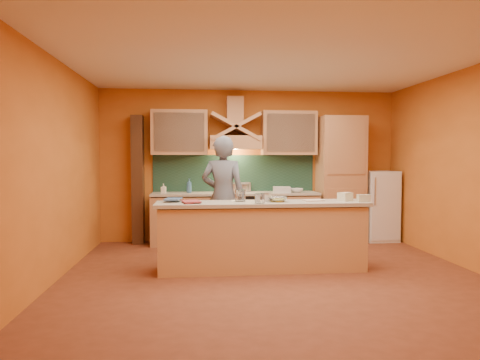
{
  "coord_description": "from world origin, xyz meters",
  "views": [
    {
      "loc": [
        -0.98,
        -5.47,
        1.55
      ],
      "look_at": [
        -0.35,
        0.9,
        1.21
      ],
      "focal_mm": 32.0,
      "sensor_mm": 36.0,
      "label": 1
    }
  ],
  "objects": [
    {
      "name": "floor",
      "position": [
        0.0,
        0.0,
        0.0
      ],
      "size": [
        5.5,
        5.0,
        0.01
      ],
      "primitive_type": "cube",
      "color": "brown",
      "rests_on": "ground"
    },
    {
      "name": "ceiling",
      "position": [
        0.0,
        0.0,
        2.8
      ],
      "size": [
        5.5,
        5.0,
        0.01
      ],
      "primitive_type": "cube",
      "color": "white",
      "rests_on": "wall_back"
    },
    {
      "name": "wall_back",
      "position": [
        0.0,
        2.5,
        1.4
      ],
      "size": [
        5.5,
        0.02,
        2.8
      ],
      "primitive_type": "cube",
      "color": "orange",
      "rests_on": "floor"
    },
    {
      "name": "wall_front",
      "position": [
        0.0,
        -2.5,
        1.4
      ],
      "size": [
        5.5,
        0.02,
        2.8
      ],
      "primitive_type": "cube",
      "color": "orange",
      "rests_on": "floor"
    },
    {
      "name": "wall_left",
      "position": [
        -2.75,
        0.0,
        1.4
      ],
      "size": [
        0.02,
        5.0,
        2.8
      ],
      "primitive_type": "cube",
      "color": "orange",
      "rests_on": "floor"
    },
    {
      "name": "wall_right",
      "position": [
        2.75,
        0.0,
        1.4
      ],
      "size": [
        0.02,
        5.0,
        2.8
      ],
      "primitive_type": "cube",
      "color": "orange",
      "rests_on": "floor"
    },
    {
      "name": "base_cabinet_left",
      "position": [
        -1.25,
        2.2,
        0.43
      ],
      "size": [
        1.1,
        0.6,
        0.86
      ],
      "primitive_type": "cube",
      "color": "tan",
      "rests_on": "floor"
    },
    {
      "name": "base_cabinet_right",
      "position": [
        0.65,
        2.2,
        0.43
      ],
      "size": [
        1.1,
        0.6,
        0.86
      ],
      "primitive_type": "cube",
      "color": "tan",
      "rests_on": "floor"
    },
    {
      "name": "counter_top",
      "position": [
        -0.3,
        2.2,
        0.9
      ],
      "size": [
        3.0,
        0.62,
        0.04
      ],
      "primitive_type": "cube",
      "color": "#B8AF9C",
      "rests_on": "base_cabinet_left"
    },
    {
      "name": "stove",
      "position": [
        -0.3,
        2.2,
        0.45
      ],
      "size": [
        0.6,
        0.58,
        0.9
      ],
      "primitive_type": "cube",
      "color": "black",
      "rests_on": "floor"
    },
    {
      "name": "backsplash",
      "position": [
        -0.3,
        2.48,
        1.25
      ],
      "size": [
        3.0,
        0.03,
        0.7
      ],
      "primitive_type": "cube",
      "color": "#18362B",
      "rests_on": "wall_back"
    },
    {
      "name": "range_hood",
      "position": [
        -0.3,
        2.25,
        1.82
      ],
      "size": [
        0.92,
        0.5,
        0.24
      ],
      "primitive_type": "cube",
      "color": "tan",
      "rests_on": "wall_back"
    },
    {
      "name": "hood_chimney",
      "position": [
        -0.3,
        2.35,
        2.4
      ],
      "size": [
        0.3,
        0.3,
        0.5
      ],
      "primitive_type": "cube",
      "color": "tan",
      "rests_on": "wall_back"
    },
    {
      "name": "upper_cabinet_left",
      "position": [
        -1.3,
        2.33,
        2.0
      ],
      "size": [
        1.0,
        0.35,
        0.8
      ],
      "primitive_type": "cube",
      "color": "tan",
      "rests_on": "wall_back"
    },
    {
      "name": "upper_cabinet_right",
      "position": [
        0.7,
        2.33,
        2.0
      ],
      "size": [
        1.0,
        0.35,
        0.8
      ],
      "primitive_type": "cube",
      "color": "tan",
      "rests_on": "wall_back"
    },
    {
      "name": "pantry_column",
      "position": [
        1.65,
        2.2,
        1.15
      ],
      "size": [
        0.8,
        0.6,
        2.3
      ],
      "primitive_type": "cube",
      "color": "tan",
      "rests_on": "floor"
    },
    {
      "name": "fridge",
      "position": [
        2.4,
        2.2,
        0.65
      ],
      "size": [
        0.58,
        0.6,
        1.3
      ],
      "primitive_type": "cube",
      "color": "white",
      "rests_on": "floor"
    },
    {
      "name": "trim_column_left",
      "position": [
        -2.05,
        2.35,
        1.15
      ],
      "size": [
        0.2,
        0.3,
        2.3
      ],
      "primitive_type": "cube",
      "color": "#472816",
      "rests_on": "floor"
    },
    {
      "name": "island_body",
      "position": [
        -0.1,
        0.3,
        0.44
      ],
      "size": [
        2.8,
        0.55,
        0.88
      ],
      "primitive_type": "cube",
      "color": "#E1AE73",
      "rests_on": "floor"
    },
    {
      "name": "island_top",
      "position": [
        -0.1,
        0.3,
        0.92
      ],
      "size": [
        2.9,
        0.62,
        0.05
      ],
      "primitive_type": "cube",
      "color": "#B8AF9C",
      "rests_on": "island_body"
    },
    {
      "name": "person",
      "position": [
        -0.59,
        1.11,
        0.94
      ],
      "size": [
        0.78,
        0.61,
        1.88
      ],
      "primitive_type": "imported",
      "rotation": [
        0.0,
        0.0,
        2.88
      ],
      "color": "slate",
      "rests_on": "floor"
    },
    {
      "name": "pot_large",
      "position": [
        -0.38,
        2.24,
        0.98
      ],
      "size": [
        0.26,
        0.26,
        0.16
      ],
      "primitive_type": "cylinder",
      "rotation": [
        0.0,
        0.0,
        -0.14
      ],
      "color": "#AFB0B6",
      "rests_on": "stove"
    },
    {
      "name": "pot_small",
      "position": [
        -0.13,
        2.33,
        0.97
      ],
      "size": [
        0.18,
        0.18,
        0.15
      ],
      "primitive_type": "cylinder",
      "rotation": [
        0.0,
        0.0,
        -0.03
      ],
      "color": "silver",
      "rests_on": "stove"
    },
    {
      "name": "soap_bottle_a",
      "position": [
        -1.58,
        2.14,
        1.01
      ],
      "size": [
        0.09,
        0.09,
        0.17
      ],
      "primitive_type": "imported",
      "rotation": [
        0.0,
        0.0,
        -0.23
      ],
      "color": "white",
      "rests_on": "counter_top"
    },
    {
      "name": "soap_bottle_b",
      "position": [
        -1.13,
        2.22,
        1.05
      ],
      "size": [
        0.14,
        0.14,
        0.26
      ],
      "primitive_type": "imported",
      "rotation": [
        0.0,
        0.0,
        0.56
      ],
      "color": "#366495",
      "rests_on": "counter_top"
    },
    {
      "name": "bowl_back",
      "position": [
        0.81,
        2.13,
        0.96
      ],
      "size": [
        0.3,
        0.3,
        0.07
      ],
      "primitive_type": "imported",
      "rotation": [
        0.0,
        0.0,
        0.42
      ],
      "color": "silver",
      "rests_on": "counter_top"
    },
    {
      "name": "dish_rack",
      "position": [
        0.52,
        2.06,
        0.97
      ],
      "size": [
        0.32,
        0.27,
        0.11
      ],
      "primitive_type": "cube",
      "rotation": [
        0.0,
        0.0,
        -0.11
      ],
      "color": "silver",
      "rests_on": "counter_top"
    },
    {
      "name": "book_lower",
      "position": [
        -1.18,
        0.23,
        0.96
      ],
      "size": [
        0.29,
        0.35,
        0.03
      ],
      "primitive_type": "imported",
      "rotation": [
        0.0,
        0.0,
        0.2
      ],
      "color": "#A73B41",
      "rests_on": "island_top"
    },
    {
      "name": "book_upper",
      "position": [
        -1.42,
        0.44,
        0.98
      ],
      "size": [
        0.25,
        0.32,
        0.02
      ],
      "primitive_type": "imported",
      "rotation": [
        0.0,
        0.0,
        -0.14
      ],
      "color": "#405F8E",
      "rests_on": "island_top"
    },
    {
      "name": "jar_large",
      "position": [
        -0.39,
        0.39,
        1.03
      ],
      "size": [
        0.18,
        0.18,
        0.16
      ],
      "primitive_type": "cylinder",
      "rotation": [
        0.0,
        0.0,
        -0.24
      ],
      "color": "silver",
      "rests_on": "island_top"
    },
    {
      "name": "jar_small",
      "position": [
        -0.16,
        0.13,
        1.01
      ],
      "size": [
        0.15,
        0.15,
        0.13
      ],
      "primitive_type": "cylinder",
      "rotation": [
        0.0,
        0.0,
        0.15
      ],
      "color": "silver",
      "rests_on": "island_top"
    },
    {
      "name": "kitchen_scale",
      "position": [
        -0.05,
        0.33,
        1.0
      ],
      "size": [
        0.16,
        0.16,
        0.1
      ],
      "primitive_type": "cube",
      "rotation": [
        0.0,
        0.0,
        0.4
      ],
      "color": "silver",
      "rests_on": "island_top"
    },
    {
      "name": "mixing_bowl",
      "position": [
        0.11,
        0.29,
        0.98
      ],
      "size": [
        0.28,
        0.28,
        0.07
      ],
      "primitive_type": "imported",
      "rotation": [
        0.0,
        0.0,
        0.06
      ],
      "color": "white",
      "rests_on": "island_top"
    },
    {
      "name": "cloth",
      "position": [
        0.63,
        0.34,
        0.95
      ],
      "size": [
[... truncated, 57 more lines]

